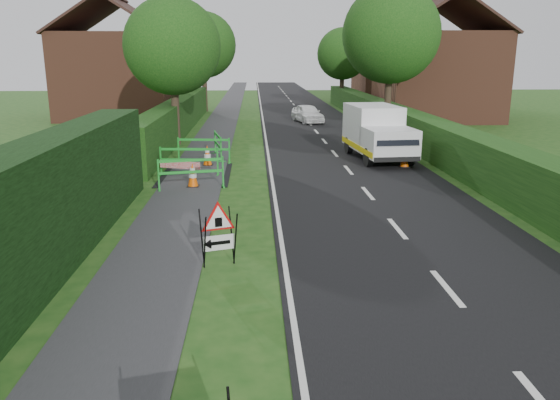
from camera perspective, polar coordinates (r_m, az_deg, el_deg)
name	(u,v)px	position (r m, az deg, el deg)	size (l,w,h in m)	color
ground	(315,318)	(8.96, 3.65, -12.17)	(120.00, 120.00, 0.00)	#1A4714
road_surface	(298,109)	(43.26, 1.87, 9.44)	(6.00, 90.00, 0.02)	black
footpath	(227,110)	(43.17, -5.53, 9.37)	(2.00, 90.00, 0.02)	#2D2D30
hedge_west_far	(180,133)	(30.48, -10.44, 6.92)	(1.00, 24.00, 1.80)	#14380F
hedge_east	(420,149)	(25.39, 14.40, 5.15)	(1.20, 50.00, 1.50)	#14380F
house_west	(118,74)	(39.02, -16.56, 12.52)	(7.50, 7.40, 7.88)	brown
house_east_a	(436,74)	(37.88, 16.03, 12.51)	(7.50, 7.40, 7.88)	brown
house_east_b	(397,69)	(51.59, 12.12, 13.21)	(7.50, 7.40, 7.88)	brown
tree_nw	(172,46)	(26.19, -11.18, 15.48)	(4.40, 4.40, 6.70)	#2D2116
tree_ne	(391,34)	(30.84, 11.52, 16.61)	(5.20, 5.20, 7.79)	#2D2116
tree_fw	(203,45)	(42.10, -8.02, 15.73)	(4.80, 4.80, 7.24)	#2D2116
tree_fe	(343,54)	(46.51, 6.57, 14.93)	(4.20, 4.20, 6.33)	#2D2116
triangle_sign	(217,229)	(10.73, -6.64, -3.07)	(0.97, 0.97, 1.13)	black
works_van	(377,131)	(22.47, 10.10, 7.07)	(2.22, 4.77, 2.11)	silver
traffic_cone_0	(405,157)	(21.04, 12.91, 4.40)	(0.38, 0.38, 0.79)	black
traffic_cone_1	(398,147)	(23.27, 12.27, 5.41)	(0.38, 0.38, 0.79)	black
traffic_cone_2	(385,144)	(23.95, 10.94, 5.74)	(0.38, 0.38, 0.79)	black
traffic_cone_3	(193,175)	(17.60, -9.11, 2.60)	(0.38, 0.38, 0.79)	black
traffic_cone_4	(207,155)	(21.01, -7.60, 4.64)	(0.38, 0.38, 0.79)	black
ped_barrier_0	(191,169)	(17.28, -9.28, 3.17)	(2.09, 0.76, 1.00)	green
ped_barrier_1	(189,157)	(19.35, -9.49, 4.41)	(2.08, 0.53, 1.00)	green
ped_barrier_2	(204,147)	(21.49, -7.97, 5.49)	(2.09, 0.58, 1.00)	green
ped_barrier_3	(218,143)	(22.56, -6.51, 5.98)	(0.72, 2.09, 1.00)	green
redwhite_plank	(181,178)	(19.10, -10.35, 2.30)	(1.50, 0.04, 0.25)	red
hatchback_car	(308,113)	(34.71, 2.90, 9.03)	(1.34, 3.32, 1.13)	white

